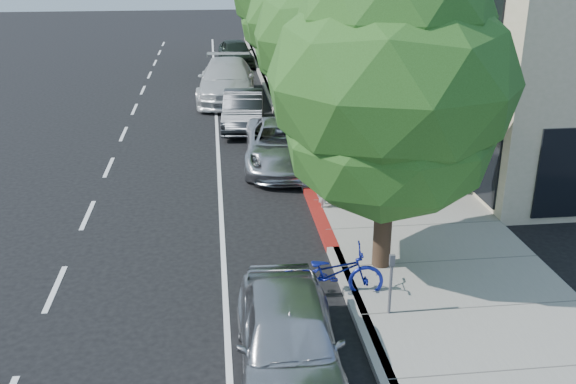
{
  "coord_description": "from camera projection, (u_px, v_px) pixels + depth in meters",
  "views": [
    {
      "loc": [
        -2.66,
        -14.49,
        6.87
      ],
      "look_at": [
        -1.0,
        -0.37,
        1.35
      ],
      "focal_mm": 40.0,
      "sensor_mm": 36.0,
      "label": 1
    }
  ],
  "objects": [
    {
      "name": "street_tree_0",
      "position": [
        391.0,
        84.0,
        12.91
      ],
      "size": [
        5.16,
        5.16,
        7.12
      ],
      "color": "black",
      "rests_on": "ground"
    },
    {
      "name": "curb_red_segment",
      "position": [
        319.0,
        217.0,
        17.09
      ],
      "size": [
        0.32,
        4.0,
        0.15
      ],
      "primitive_type": "cube",
      "color": "maroon",
      "rests_on": "ground"
    },
    {
      "name": "ground",
      "position": [
        326.0,
        235.0,
        16.19
      ],
      "size": [
        120.0,
        120.0,
        0.0
      ],
      "primitive_type": "plane",
      "color": "black",
      "rests_on": "ground"
    },
    {
      "name": "dark_sedan",
      "position": [
        243.0,
        110.0,
        25.33
      ],
      "size": [
        1.87,
        4.48,
        1.44
      ],
      "primitive_type": "imported",
      "rotation": [
        0.0,
        0.0,
        -0.08
      ],
      "color": "black",
      "rests_on": "ground"
    },
    {
      "name": "storefront_building",
      "position": [
        453.0,
        15.0,
        32.64
      ],
      "size": [
        10.0,
        36.0,
        7.0
      ],
      "primitive_type": "cube",
      "color": "beige",
      "rests_on": "ground"
    },
    {
      "name": "sidewalk",
      "position": [
        350.0,
        139.0,
        23.82
      ],
      "size": [
        4.6,
        56.0,
        0.15
      ],
      "primitive_type": "cube",
      "color": "gray",
      "rests_on": "ground"
    },
    {
      "name": "cyclist",
      "position": [
        325.0,
        183.0,
        17.39
      ],
      "size": [
        0.56,
        0.69,
        1.63
      ],
      "primitive_type": "imported",
      "rotation": [
        0.0,
        0.0,
        1.24
      ],
      "color": "silver",
      "rests_on": "ground"
    },
    {
      "name": "near_car_a",
      "position": [
        288.0,
        339.0,
        10.66
      ],
      "size": [
        1.85,
        4.34,
        1.46
      ],
      "primitive_type": "imported",
      "rotation": [
        0.0,
        0.0,
        -0.03
      ],
      "color": "#B1B2B7",
      "rests_on": "ground"
    },
    {
      "name": "bicycle",
      "position": [
        332.0,
        273.0,
        13.17
      ],
      "size": [
        2.19,
        0.95,
        1.12
      ],
      "primitive_type": "imported",
      "rotation": [
        0.0,
        0.0,
        1.47
      ],
      "color": "navy",
      "rests_on": "ground"
    },
    {
      "name": "silver_suv",
      "position": [
        282.0,
        145.0,
        20.97
      ],
      "size": [
        2.78,
        5.39,
        1.45
      ],
      "primitive_type": "imported",
      "rotation": [
        0.0,
        0.0,
        -0.07
      ],
      "color": "#BCBCC1",
      "rests_on": "ground"
    },
    {
      "name": "dark_suv_far",
      "position": [
        236.0,
        52.0,
        38.56
      ],
      "size": [
        2.28,
        4.62,
        1.51
      ],
      "primitive_type": "imported",
      "rotation": [
        0.0,
        0.0,
        0.11
      ],
      "color": "black",
      "rests_on": "ground"
    },
    {
      "name": "curb",
      "position": [
        289.0,
        142.0,
        23.57
      ],
      "size": [
        0.3,
        56.0,
        0.15
      ],
      "primitive_type": "cube",
      "color": "#9E998E",
      "rests_on": "ground"
    },
    {
      "name": "white_pickup",
      "position": [
        227.0,
        80.0,
        29.91
      ],
      "size": [
        2.94,
        6.42,
        1.82
      ],
      "primitive_type": "imported",
      "rotation": [
        0.0,
        0.0,
        -0.06
      ],
      "color": "silver",
      "rests_on": "ground"
    },
    {
      "name": "pedestrian",
      "position": [
        378.0,
        125.0,
        21.99
      ],
      "size": [
        1.1,
        1.02,
        1.8
      ],
      "primitive_type": "imported",
      "rotation": [
        0.0,
        0.0,
        3.65
      ],
      "color": "black",
      "rests_on": "sidewalk"
    },
    {
      "name": "street_tree_1",
      "position": [
        336.0,
        40.0,
        18.44
      ],
      "size": [
        4.86,
        4.86,
        7.13
      ],
      "color": "black",
      "rests_on": "ground"
    },
    {
      "name": "street_tree_2",
      "position": [
        306.0,
        23.0,
        24.07
      ],
      "size": [
        4.69,
        4.69,
        6.81
      ],
      "color": "black",
      "rests_on": "ground"
    }
  ]
}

